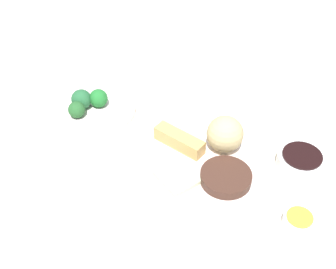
{
  "coord_description": "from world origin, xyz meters",
  "views": [
    {
      "loc": [
        -0.19,
        -0.62,
        0.68
      ],
      "look_at": [
        -0.08,
        0.05,
        0.06
      ],
      "focal_mm": 46.98,
      "sensor_mm": 36.0,
      "label": 1
    }
  ],
  "objects_px": {
    "soy_sauce_bowl": "(301,162)",
    "sauce_ramekin_hot_mustard": "(299,221)",
    "main_plate": "(201,165)",
    "broccoli_plate": "(94,110)"
  },
  "relations": [
    {
      "from": "soy_sauce_bowl",
      "to": "sauce_ramekin_hot_mustard",
      "type": "bearing_deg",
      "value": -112.43
    },
    {
      "from": "main_plate",
      "to": "sauce_ramekin_hot_mustard",
      "type": "bearing_deg",
      "value": -49.2
    },
    {
      "from": "main_plate",
      "to": "soy_sauce_bowl",
      "type": "height_order",
      "value": "soy_sauce_bowl"
    },
    {
      "from": "broccoli_plate",
      "to": "main_plate",
      "type": "bearing_deg",
      "value": -45.64
    },
    {
      "from": "main_plate",
      "to": "broccoli_plate",
      "type": "relative_size",
      "value": 1.3
    },
    {
      "from": "main_plate",
      "to": "soy_sauce_bowl",
      "type": "relative_size",
      "value": 2.59
    },
    {
      "from": "sauce_ramekin_hot_mustard",
      "to": "main_plate",
      "type": "bearing_deg",
      "value": 130.8
    },
    {
      "from": "sauce_ramekin_hot_mustard",
      "to": "soy_sauce_bowl",
      "type": "bearing_deg",
      "value": 67.57
    },
    {
      "from": "main_plate",
      "to": "sauce_ramekin_hot_mustard",
      "type": "relative_size",
      "value": 4.4
    },
    {
      "from": "soy_sauce_bowl",
      "to": "sauce_ramekin_hot_mustard",
      "type": "relative_size",
      "value": 1.7
    }
  ]
}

